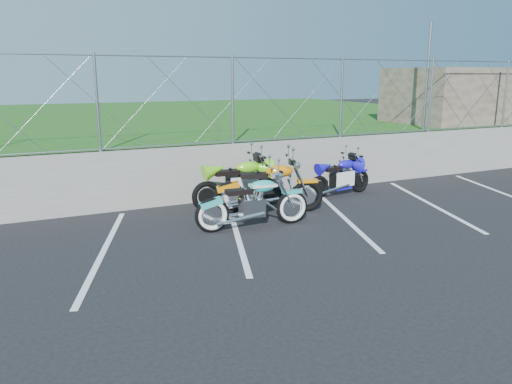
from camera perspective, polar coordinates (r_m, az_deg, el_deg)
name	(u,v)px	position (r m, az deg, el deg)	size (l,w,h in m)	color
ground	(259,247)	(8.52, 0.35, -6.36)	(90.00, 90.00, 0.00)	black
retaining_wall	(193,174)	(11.50, -7.21, 2.04)	(30.00, 0.22, 1.30)	slate
grass_field	(115,131)	(21.14, -15.77, 6.69)	(30.00, 20.00, 1.30)	#194813
stone_building	(465,95)	(18.92, 22.75, 10.19)	(5.00, 3.00, 1.80)	brown
chain_link_fence	(191,101)	(11.30, -7.45, 10.28)	(28.00, 0.03, 2.00)	gray
sign_pole	(427,77)	(15.43, 18.97, 12.29)	(0.08, 0.08, 3.00)	gray
parking_lines	(292,223)	(9.89, 4.13, -3.59)	(18.29, 4.31, 0.01)	silver
cruiser_turquoise	(254,204)	(9.49, -0.18, -1.44)	(2.29, 0.72, 1.13)	black
naked_orange	(270,190)	(10.52, 1.62, 0.29)	(2.29, 0.95, 1.18)	black
sportbike_green	(241,185)	(10.98, -1.74, 0.80)	(2.23, 0.79, 1.15)	black
sportbike_blue	(341,178)	(12.23, 9.68, 1.55)	(1.90, 0.68, 0.99)	black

